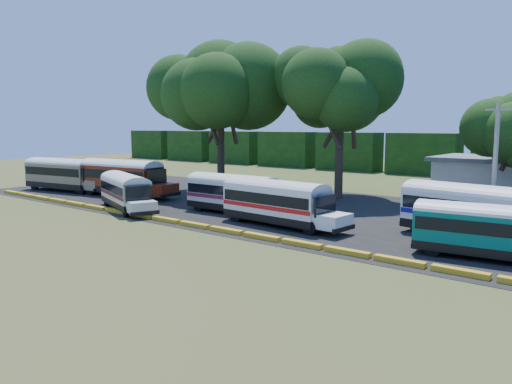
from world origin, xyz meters
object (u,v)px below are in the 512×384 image
Objects in this scene: bus_teal at (493,228)px; tree_west at (220,83)px; bus_cream_west at (126,190)px; bus_beige at (63,172)px; bus_white_red at (277,200)px; bus_red at (122,175)px.

bus_teal is 0.58× the size of tree_west.
bus_cream_west is 16.87m from tree_west.
bus_beige is at bearing 172.01° from bus_teal.
bus_white_red is (13.92, 2.62, 0.11)m from bus_cream_west.
bus_white_red is at bearing -35.10° from tree_west.
bus_cream_west is at bearing -21.17° from bus_beige.
bus_beige is 43.59m from bus_teal.
bus_cream_west is 0.60× the size of tree_west.
bus_beige is 1.20× the size of bus_teal.
bus_beige is 15.77m from bus_cream_west.
bus_white_red is at bearing 172.13° from bus_teal.
bus_white_red is 14.24m from bus_teal.
tree_west is (-29.97, 11.34, 9.73)m from bus_teal.
bus_beige is 0.96× the size of bus_red.
tree_west is (-15.73, 11.06, 9.59)m from bus_white_red.
tree_west is at bearing 28.23° from bus_beige.
bus_white_red reaches higher than bus_teal.
tree_west reaches higher than bus_cream_west.
bus_red reaches higher than bus_beige.
bus_red is at bearing 166.76° from bus_cream_west.
bus_beige reaches higher than bus_white_red.
tree_west is (-1.82, 13.68, 9.71)m from bus_cream_west.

